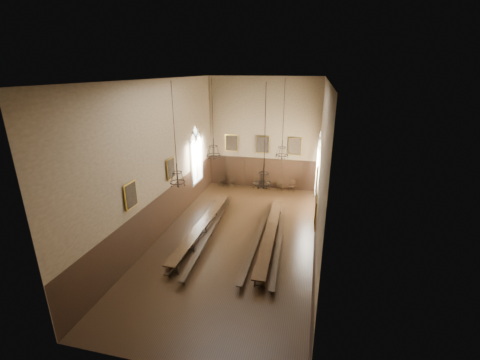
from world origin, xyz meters
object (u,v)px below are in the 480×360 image
(table_left, at_px, (203,229))
(table_right, at_px, (270,237))
(bench_left_inner, at_px, (211,231))
(bench_right_outer, at_px, (279,241))
(chandelier_back_right, at_px, (282,150))
(chandelier_front_left, at_px, (177,175))
(chair_6, at_px, (292,188))
(bench_left_outer, at_px, (195,232))
(chair_5, at_px, (280,187))
(bench_right_inner, at_px, (259,237))
(chandelier_front_right, at_px, (264,176))
(chair_3, at_px, (256,185))
(chandelier_back_left, at_px, (214,150))
(chair_0, at_px, (222,182))
(chair_1, at_px, (233,183))
(chair_4, at_px, (267,186))

(table_left, bearing_deg, table_right, -1.49)
(table_right, distance_m, bench_left_inner, 3.54)
(bench_right_outer, distance_m, chandelier_back_right, 5.56)
(chandelier_front_left, bearing_deg, chair_6, 66.66)
(bench_left_outer, distance_m, chair_5, 9.71)
(chandelier_front_left, bearing_deg, bench_right_inner, 35.90)
(chair_5, bearing_deg, chandelier_back_right, -79.29)
(table_left, height_order, chandelier_front_left, chandelier_front_left)
(bench_right_inner, distance_m, chandelier_front_right, 5.45)
(table_left, height_order, bench_left_inner, table_left)
(bench_right_outer, relative_size, chair_6, 9.34)
(chandelier_front_right, bearing_deg, bench_right_inner, 103.10)
(chair_3, xyz_separation_m, chandelier_front_right, (2.42, -11.31, 4.63))
(bench_right_outer, bearing_deg, chandelier_back_right, 96.77)
(table_left, relative_size, chair_3, 9.05)
(chandelier_back_left, relative_size, chandelier_front_right, 1.08)
(chair_0, height_order, chandelier_back_left, chandelier_back_left)
(bench_right_inner, bearing_deg, chair_6, 81.88)
(chair_5, bearing_deg, chandelier_front_left, -104.41)
(bench_right_outer, height_order, chair_1, chair_1)
(bench_right_inner, relative_size, chair_3, 9.42)
(chair_3, bearing_deg, chair_5, -1.84)
(bench_left_inner, xyz_separation_m, chandelier_back_left, (-0.64, 2.83, 4.28))
(chair_6, bearing_deg, chair_3, -159.43)
(bench_right_outer, height_order, chair_0, chair_0)
(chair_4, relative_size, chandelier_front_right, 0.20)
(table_left, relative_size, bench_right_inner, 0.96)
(bench_right_outer, distance_m, chair_0, 10.61)
(chair_5, bearing_deg, chair_0, -175.29)
(bench_left_outer, height_order, bench_left_inner, bench_left_inner)
(table_left, bearing_deg, bench_left_outer, -142.79)
(table_left, distance_m, chandelier_front_right, 6.76)
(bench_right_outer, distance_m, chandelier_back_left, 7.07)
(table_right, xyz_separation_m, chair_5, (-0.45, 8.62, -0.05))
(table_right, distance_m, bench_left_outer, 4.52)
(bench_left_outer, bearing_deg, chandelier_front_right, -29.46)
(chair_6, bearing_deg, bench_left_inner, -95.72)
(chair_3, bearing_deg, chair_6, -2.33)
(chair_1, bearing_deg, bench_left_inner, -94.99)
(chandelier_front_left, height_order, chandelier_front_right, same)
(chair_0, bearing_deg, chair_4, 10.72)
(chair_0, bearing_deg, chair_5, 11.75)
(chair_1, relative_size, chair_4, 1.03)
(chair_6, bearing_deg, chair_5, -160.39)
(chair_4, bearing_deg, chandelier_front_right, -93.04)
(chair_6, relative_size, chandelier_back_right, 0.21)
(chandelier_back_right, bearing_deg, bench_left_inner, -140.72)
(chair_0, relative_size, chair_1, 1.07)
(bench_left_inner, xyz_separation_m, bench_right_outer, (4.09, -0.17, -0.03))
(chair_5, distance_m, chandelier_back_left, 8.12)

